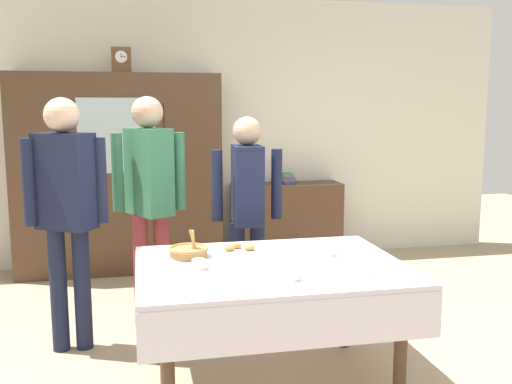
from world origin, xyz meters
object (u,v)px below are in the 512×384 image
wall_cabinet (119,174)px  bread_basket (189,251)px  dining_table (272,282)px  spoon_near_right (361,248)px  tea_cup_front_edge (199,266)px  tea_cup_mid_right (328,252)px  spoon_back_edge (369,272)px  mantel_clock (121,60)px  tea_cup_near_right (292,276)px  pastry_plate (239,250)px  bookshelf_low (287,222)px  book_stack (287,179)px  person_by_cabinet (149,188)px  person_behind_table_right (66,199)px  spoon_center (222,287)px  person_behind_table_left (247,201)px

wall_cabinet → bread_basket: bearing=-78.7°
dining_table → spoon_near_right: size_ratio=12.54×
tea_cup_front_edge → tea_cup_mid_right: bearing=8.9°
spoon_back_edge → spoon_near_right: 0.52m
mantel_clock → tea_cup_near_right: mantel_clock is taller
pastry_plate → wall_cabinet: bearing=108.7°
bookshelf_low → tea_cup_near_right: bearing=-104.6°
spoon_near_right → book_stack: bearing=86.1°
mantel_clock → tea_cup_front_edge: size_ratio=1.85×
dining_table → spoon_back_edge: (0.47, -0.24, 0.10)m
bookshelf_low → person_by_cabinet: person_by_cabinet is taller
mantel_clock → bread_basket: 2.67m
mantel_clock → spoon_back_edge: mantel_clock is taller
tea_cup_front_edge → book_stack: bearing=65.7°
person_behind_table_right → spoon_near_right: bearing=-16.5°
bread_basket → book_stack: bearing=62.5°
spoon_center → bread_basket: bearing=100.4°
book_stack → person_behind_table_left: size_ratio=0.13×
tea_cup_front_edge → spoon_center: (0.08, -0.31, -0.02)m
tea_cup_front_edge → person_behind_table_left: 1.13m
wall_cabinet → person_behind_table_right: size_ratio=1.17×
tea_cup_near_right → person_by_cabinet: person_by_cabinet is taller
tea_cup_near_right → spoon_center: 0.36m
bookshelf_low → tea_cup_near_right: 3.06m
tea_cup_near_right → spoon_back_edge: (0.44, 0.06, -0.02)m
book_stack → spoon_near_right: bearing=-93.9°
spoon_center → pastry_plate: bearing=72.7°
spoon_near_right → person_behind_table_left: size_ratio=0.08×
dining_table → wall_cabinet: 2.76m
dining_table → spoon_back_edge: 0.54m
spoon_center → spoon_back_edge: bearing=5.7°
tea_cup_mid_right → mantel_clock: bearing=115.8°
wall_cabinet → spoon_center: (0.57, -2.91, -0.23)m
spoon_near_right → person_behind_table_right: 1.91m
bread_basket → person_behind_table_right: (-0.74, 0.51, 0.25)m
wall_cabinet → spoon_near_right: (1.53, -2.34, -0.23)m
mantel_clock → tea_cup_mid_right: 3.05m
spoon_near_right → person_by_cabinet: (-1.27, 0.88, 0.29)m
tea_cup_front_edge → person_behind_table_left: bearing=65.6°
bookshelf_low → person_by_cabinet: 2.18m
bread_basket → pastry_plate: size_ratio=0.86×
tea_cup_near_right → spoon_near_right: 0.82m
tea_cup_near_right → pastry_plate: tea_cup_near_right is taller
pastry_plate → spoon_back_edge: bearing=-43.0°
person_by_cabinet → tea_cup_front_edge: bearing=-78.5°
dining_table → spoon_center: bearing=-135.4°
wall_cabinet → book_stack: 1.70m
book_stack → spoon_near_right: book_stack is taller
person_behind_table_right → spoon_center: bearing=-52.5°
bread_basket → person_by_cabinet: size_ratio=0.14×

